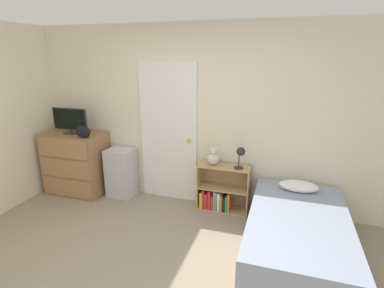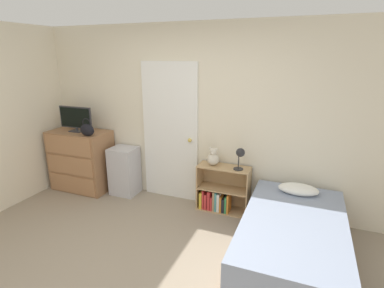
% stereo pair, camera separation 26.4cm
% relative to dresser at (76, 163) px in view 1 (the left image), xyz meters
% --- Properties ---
extents(wall_back, '(10.00, 0.06, 2.55)m').
position_rel_dresser_xyz_m(wall_back, '(1.84, 0.32, 0.79)').
color(wall_back, beige).
rests_on(wall_back, ground_plane).
extents(door_closed, '(0.86, 0.09, 2.04)m').
position_rel_dresser_xyz_m(door_closed, '(1.48, 0.27, 0.54)').
color(door_closed, white).
rests_on(door_closed, ground_plane).
extents(dresser, '(0.94, 0.54, 0.97)m').
position_rel_dresser_xyz_m(dresser, '(0.00, 0.00, 0.00)').
color(dresser, '#996B47').
rests_on(dresser, ground_plane).
extents(tv, '(0.59, 0.16, 0.39)m').
position_rel_dresser_xyz_m(tv, '(-0.02, -0.01, 0.69)').
color(tv, '#2D2D33').
rests_on(tv, dresser).
extents(handbag, '(0.24, 0.11, 0.27)m').
position_rel_dresser_xyz_m(handbag, '(0.33, -0.17, 0.58)').
color(handbag, black).
rests_on(handbag, dresser).
extents(storage_bin, '(0.40, 0.35, 0.75)m').
position_rel_dresser_xyz_m(storage_bin, '(0.75, 0.09, -0.11)').
color(storage_bin, silver).
rests_on(storage_bin, ground_plane).
extents(bookshelf, '(0.72, 0.28, 0.66)m').
position_rel_dresser_xyz_m(bookshelf, '(2.30, 0.12, -0.24)').
color(bookshelf, tan).
rests_on(bookshelf, ground_plane).
extents(teddy_bear, '(0.17, 0.17, 0.26)m').
position_rel_dresser_xyz_m(teddy_bear, '(2.19, 0.13, 0.29)').
color(teddy_bear, beige).
rests_on(teddy_bear, bookshelf).
extents(desk_lamp, '(0.15, 0.14, 0.30)m').
position_rel_dresser_xyz_m(desk_lamp, '(2.57, 0.08, 0.39)').
color(desk_lamp, '#262628').
rests_on(desk_lamp, bookshelf).
extents(bed, '(1.06, 1.88, 0.61)m').
position_rel_dresser_xyz_m(bed, '(3.33, -0.66, -0.23)').
color(bed, brown).
rests_on(bed, ground_plane).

